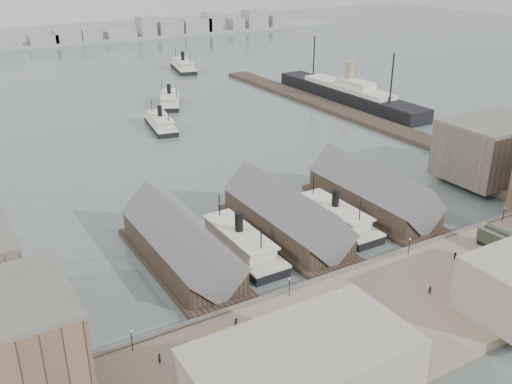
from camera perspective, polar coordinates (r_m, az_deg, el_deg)
ground at (r=120.39m, az=7.40°, el=-7.48°), size 900.00×900.00×0.00m
quay at (r=107.54m, az=14.08°, el=-11.54°), size 180.00×30.00×2.00m
seawall at (r=116.39m, az=9.01°, el=-8.09°), size 180.00×1.20×2.30m
east_wharf at (r=230.84m, az=9.11°, el=7.79°), size 10.00×180.00×1.60m
ferry_shed_west at (r=119.14m, az=-7.55°, el=-5.27°), size 14.00×42.00×12.60m
ferry_shed_center at (r=130.16m, az=2.97°, el=-2.51°), size 14.00×42.00×12.60m
ferry_shed_east at (r=145.05m, az=11.55°, el=-0.17°), size 14.00×42.00×12.60m
warehouse_east_back at (r=172.13m, az=22.63°, el=3.96°), size 28.00×20.00×15.00m
street_bldg_west at (r=80.14m, az=4.55°, el=-18.33°), size 30.00×16.00×12.00m
lamp_post_far_w at (r=94.70m, az=-12.35°, el=-13.93°), size 0.44×0.44×3.92m
lamp_post_near_w at (r=105.43m, az=3.36°, el=-9.13°), size 0.44×0.44×3.92m
lamp_post_near_e at (r=122.74m, az=15.10°, el=-4.99°), size 0.44×0.44×3.92m
lamp_post_far_e at (r=144.27m, az=23.55°, el=-1.83°), size 0.44×0.44×3.92m
far_shore at (r=423.10m, az=-22.57°, el=13.75°), size 500.00×40.00×15.72m
ferry_docked_west at (r=123.94m, az=-1.69°, el=-5.06°), size 8.46×28.21×10.08m
ferry_docked_east at (r=137.06m, az=7.85°, el=-2.42°), size 8.12×27.07×9.67m
ferry_open_near at (r=213.14m, az=-9.51°, el=6.84°), size 11.65×26.26×9.06m
ferry_open_mid at (r=245.83m, az=-8.64°, el=9.10°), size 17.59×27.10×9.34m
ferry_open_far at (r=317.35m, az=-7.29°, el=12.40°), size 15.19×31.37×10.76m
ocean_steamer at (r=251.26m, az=9.21°, el=9.73°), size 11.82×86.35×17.27m
tram at (r=130.87m, az=23.48°, el=-4.68°), size 3.64×11.58×4.06m
horse_cart_left at (r=95.79m, az=-1.27°, el=-14.23°), size 4.65×3.72×1.62m
horse_cart_center at (r=96.63m, az=6.46°, el=-14.05°), size 4.75×3.35×1.51m
horse_cart_right at (r=119.06m, az=20.66°, el=-7.73°), size 4.84×2.71×1.63m
pedestrian_0 at (r=92.65m, az=-9.65°, el=-16.07°), size 0.80×0.77×1.78m
pedestrian_1 at (r=87.78m, az=-3.40°, el=-18.33°), size 0.98×1.08×1.80m
pedestrian_2 at (r=98.81m, az=-1.99°, el=-12.91°), size 1.22×1.01×1.65m
pedestrian_3 at (r=92.87m, az=7.29°, el=-15.87°), size 0.93×0.92×1.57m
pedestrian_4 at (r=107.22m, az=8.12°, el=-9.92°), size 0.98×0.99×1.72m
pedestrian_5 at (r=111.48m, az=16.99°, el=-9.38°), size 0.80×0.81×1.81m
pedestrian_6 at (r=124.79m, az=19.29°, el=-6.03°), size 0.85×0.97×1.68m
pedestrian_8 at (r=133.09m, az=22.76°, el=-4.71°), size 0.98×0.90×1.61m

